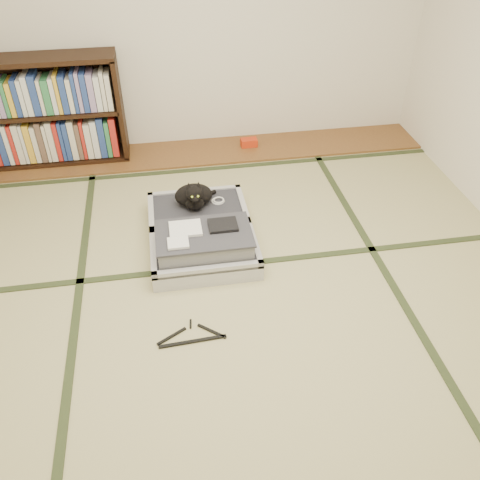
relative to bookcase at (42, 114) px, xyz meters
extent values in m
plane|color=tan|center=(1.36, -2.07, -0.45)|extent=(4.50, 4.50, 0.00)
cube|color=brown|center=(1.36, -0.07, -0.44)|extent=(4.00, 0.50, 0.02)
cube|color=red|center=(1.77, -0.04, -0.40)|extent=(0.15, 0.09, 0.07)
plane|color=silver|center=(1.36, 0.18, 0.75)|extent=(4.00, 0.00, 4.00)
cube|color=#2D381E|center=(0.36, -2.07, -0.45)|extent=(0.05, 4.50, 0.01)
cube|color=#2D381E|center=(2.36, -2.07, -0.45)|extent=(0.05, 4.50, 0.01)
cube|color=#2D381E|center=(1.36, -1.67, -0.45)|extent=(4.00, 0.05, 0.01)
cube|color=#2D381E|center=(1.36, -0.37, -0.45)|extent=(4.00, 0.05, 0.01)
cube|color=black|center=(0.65, 0.00, 0.02)|extent=(0.04, 0.31, 0.87)
cube|color=black|center=(0.00, 0.00, -0.42)|extent=(1.35, 0.31, 0.04)
cube|color=black|center=(0.00, 0.00, 0.46)|extent=(1.35, 0.31, 0.04)
cube|color=black|center=(0.00, 0.00, 0.02)|extent=(1.29, 0.31, 0.03)
cube|color=black|center=(0.00, 0.15, 0.02)|extent=(1.35, 0.02, 0.87)
cube|color=gray|center=(0.00, -0.02, -0.20)|extent=(1.21, 0.22, 0.37)
cube|color=gray|center=(0.00, -0.02, 0.21)|extent=(1.21, 0.22, 0.33)
cube|color=#BBBABF|center=(1.19, -1.62, -0.39)|extent=(0.71, 0.48, 0.12)
cube|color=#303038|center=(1.19, -1.62, -0.36)|extent=(0.64, 0.40, 0.09)
cube|color=#BBBABF|center=(1.19, -1.84, -0.32)|extent=(0.71, 0.04, 0.05)
cube|color=#BBBABF|center=(1.19, -1.40, -0.32)|extent=(0.71, 0.04, 0.05)
cube|color=#BBBABF|center=(0.85, -1.62, -0.32)|extent=(0.04, 0.48, 0.05)
cube|color=#BBBABF|center=(1.52, -1.62, -0.32)|extent=(0.04, 0.48, 0.05)
cube|color=#BBBABF|center=(1.19, -1.14, -0.39)|extent=(0.71, 0.48, 0.12)
cube|color=#303038|center=(1.19, -1.14, -0.36)|extent=(0.64, 0.40, 0.09)
cube|color=#BBBABF|center=(1.19, -1.36, -0.32)|extent=(0.71, 0.04, 0.05)
cube|color=#BBBABF|center=(1.19, -0.92, -0.32)|extent=(0.71, 0.04, 0.05)
cube|color=#BBBABF|center=(0.85, -1.14, -0.32)|extent=(0.04, 0.48, 0.05)
cube|color=#BBBABF|center=(1.52, -1.14, -0.32)|extent=(0.04, 0.48, 0.05)
cylinder|color=black|center=(1.19, -1.38, -0.32)|extent=(0.64, 0.02, 0.02)
cube|color=gray|center=(1.19, -1.62, -0.27)|extent=(0.61, 0.37, 0.12)
cube|color=#3C3D44|center=(1.19, -1.62, -0.20)|extent=(0.63, 0.39, 0.01)
cube|color=white|center=(1.07, -1.57, -0.18)|extent=(0.21, 0.17, 0.02)
cube|color=black|center=(1.32, -1.57, -0.18)|extent=(0.19, 0.15, 0.02)
cube|color=white|center=(1.01, -1.71, -0.18)|extent=(0.13, 0.11, 0.02)
cube|color=white|center=(0.98, -1.85, -0.38)|extent=(0.06, 0.01, 0.04)
cube|color=white|center=(1.09, -1.85, -0.40)|extent=(0.05, 0.01, 0.03)
cube|color=orange|center=(1.42, -1.85, -0.38)|extent=(0.05, 0.01, 0.03)
cube|color=#197F33|center=(1.36, -1.85, -0.36)|extent=(0.04, 0.01, 0.03)
ellipsoid|color=black|center=(1.17, -1.11, -0.23)|extent=(0.28, 0.18, 0.17)
ellipsoid|color=black|center=(1.17, -1.19, -0.25)|extent=(0.14, 0.10, 0.10)
ellipsoid|color=black|center=(1.17, -1.22, -0.14)|extent=(0.12, 0.11, 0.11)
sphere|color=black|center=(1.17, -1.26, -0.16)|extent=(0.05, 0.05, 0.05)
cone|color=black|center=(1.13, -1.20, -0.09)|extent=(0.04, 0.05, 0.06)
cone|color=black|center=(1.20, -1.20, -0.09)|extent=(0.04, 0.05, 0.06)
sphere|color=#A5BF33|center=(1.15, -1.27, -0.14)|extent=(0.02, 0.02, 0.02)
sphere|color=#A5BF33|center=(1.19, -1.27, -0.14)|extent=(0.02, 0.02, 0.02)
cylinder|color=black|center=(1.26, -1.02, -0.29)|extent=(0.17, 0.10, 0.03)
torus|color=white|center=(1.35, -1.09, -0.31)|extent=(0.10, 0.10, 0.01)
torus|color=white|center=(1.35, -1.10, -0.30)|extent=(0.08, 0.08, 0.01)
cube|color=black|center=(1.04, -2.30, -0.44)|extent=(0.39, 0.04, 0.01)
cube|color=black|center=(0.92, -2.24, -0.44)|extent=(0.18, 0.11, 0.01)
cube|color=black|center=(1.15, -2.24, -0.44)|extent=(0.16, 0.14, 0.01)
cylinder|color=black|center=(1.04, -2.16, -0.44)|extent=(0.02, 0.07, 0.01)
camera|label=1|loc=(0.99, -4.24, 1.81)|focal=38.00mm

